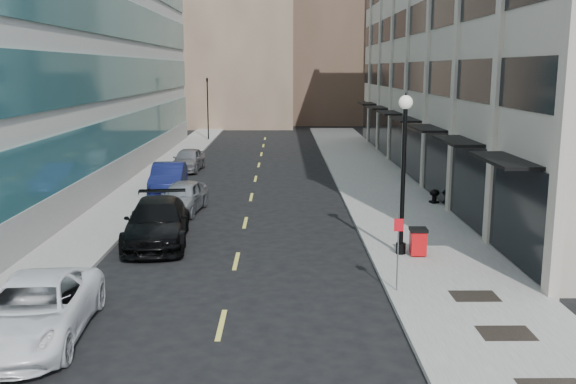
{
  "coord_description": "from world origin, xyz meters",
  "views": [
    {
      "loc": [
        1.69,
        -14.81,
        7.01
      ],
      "look_at": [
        1.95,
        10.98,
        2.03
      ],
      "focal_mm": 40.0,
      "sensor_mm": 36.0,
      "label": 1
    }
  ],
  "objects_px": {
    "car_white_van": "(34,310)",
    "sign_post": "(398,241)",
    "urn_planter": "(434,195)",
    "traffic_signal": "(207,82)",
    "car_silver_sedan": "(183,197)",
    "car_black_pickup": "(157,222)",
    "trash_bin": "(418,241)",
    "car_grey_sedan": "(188,160)",
    "car_blue_sedan": "(168,178)",
    "lamppost": "(404,160)"
  },
  "relations": [
    {
      "from": "traffic_signal",
      "to": "car_black_pickup",
      "type": "xyz_separation_m",
      "value": [
        2.12,
        -37.45,
        -4.84
      ]
    },
    {
      "from": "traffic_signal",
      "to": "car_silver_sedan",
      "type": "xyz_separation_m",
      "value": [
        2.3,
        -31.79,
        -4.94
      ]
    },
    {
      "from": "car_black_pickup",
      "to": "lamppost",
      "type": "distance_m",
      "value": 10.18
    },
    {
      "from": "car_black_pickup",
      "to": "urn_planter",
      "type": "height_order",
      "value": "car_black_pickup"
    },
    {
      "from": "car_blue_sedan",
      "to": "car_grey_sedan",
      "type": "height_order",
      "value": "car_blue_sedan"
    },
    {
      "from": "car_blue_sedan",
      "to": "urn_planter",
      "type": "relative_size",
      "value": 7.15
    },
    {
      "from": "car_white_van",
      "to": "sign_post",
      "type": "xyz_separation_m",
      "value": [
        10.1,
        3.25,
        0.94
      ]
    },
    {
      "from": "car_black_pickup",
      "to": "sign_post",
      "type": "distance_m",
      "value": 10.7
    },
    {
      "from": "car_grey_sedan",
      "to": "sign_post",
      "type": "xyz_separation_m",
      "value": [
        10.1,
        -24.96,
        0.96
      ]
    },
    {
      "from": "car_black_pickup",
      "to": "urn_planter",
      "type": "relative_size",
      "value": 8.49
    },
    {
      "from": "traffic_signal",
      "to": "car_black_pickup",
      "type": "height_order",
      "value": "traffic_signal"
    },
    {
      "from": "lamppost",
      "to": "car_grey_sedan",
      "type": "bearing_deg",
      "value": 117.69
    },
    {
      "from": "car_white_van",
      "to": "urn_planter",
      "type": "relative_size",
      "value": 8.09
    },
    {
      "from": "traffic_signal",
      "to": "car_grey_sedan",
      "type": "height_order",
      "value": "traffic_signal"
    },
    {
      "from": "traffic_signal",
      "to": "car_silver_sedan",
      "type": "bearing_deg",
      "value": -85.86
    },
    {
      "from": "car_white_van",
      "to": "car_black_pickup",
      "type": "bearing_deg",
      "value": 78.04
    },
    {
      "from": "car_grey_sedan",
      "to": "urn_planter",
      "type": "xyz_separation_m",
      "value": [
        14.4,
        -11.67,
        -0.2
      ]
    },
    {
      "from": "car_blue_sedan",
      "to": "urn_planter",
      "type": "distance_m",
      "value": 14.89
    },
    {
      "from": "car_white_van",
      "to": "urn_planter",
      "type": "height_order",
      "value": "car_white_van"
    },
    {
      "from": "car_black_pickup",
      "to": "car_blue_sedan",
      "type": "distance_m",
      "value": 10.95
    },
    {
      "from": "car_white_van",
      "to": "car_grey_sedan",
      "type": "relative_size",
      "value": 1.25
    },
    {
      "from": "car_white_van",
      "to": "sign_post",
      "type": "bearing_deg",
      "value": 14.44
    },
    {
      "from": "traffic_signal",
      "to": "car_blue_sedan",
      "type": "xyz_separation_m",
      "value": [
        0.7,
        -26.6,
        -4.88
      ]
    },
    {
      "from": "car_grey_sedan",
      "to": "car_black_pickup",
      "type": "bearing_deg",
      "value": -82.15
    },
    {
      "from": "car_white_van",
      "to": "lamppost",
      "type": "xyz_separation_m",
      "value": [
        10.97,
        7.31,
        2.9
      ]
    },
    {
      "from": "traffic_signal",
      "to": "car_silver_sedan",
      "type": "relative_size",
      "value": 1.52
    },
    {
      "from": "lamppost",
      "to": "car_white_van",
      "type": "bearing_deg",
      "value": -146.3
    },
    {
      "from": "sign_post",
      "to": "urn_planter",
      "type": "height_order",
      "value": "sign_post"
    },
    {
      "from": "car_blue_sedan",
      "to": "lamppost",
      "type": "xyz_separation_m",
      "value": [
        10.97,
        -13.0,
        2.86
      ]
    },
    {
      "from": "traffic_signal",
      "to": "car_white_van",
      "type": "xyz_separation_m",
      "value": [
        0.7,
        -46.91,
        -4.92
      ]
    },
    {
      "from": "traffic_signal",
      "to": "car_blue_sedan",
      "type": "distance_m",
      "value": 27.05
    },
    {
      "from": "traffic_signal",
      "to": "car_grey_sedan",
      "type": "distance_m",
      "value": 19.35
    },
    {
      "from": "car_grey_sedan",
      "to": "trash_bin",
      "type": "bearing_deg",
      "value": -57.81
    },
    {
      "from": "car_silver_sedan",
      "to": "sign_post",
      "type": "distance_m",
      "value": 14.63
    },
    {
      "from": "car_silver_sedan",
      "to": "car_grey_sedan",
      "type": "bearing_deg",
      "value": 103.42
    },
    {
      "from": "trash_bin",
      "to": "urn_planter",
      "type": "bearing_deg",
      "value": 74.95
    },
    {
      "from": "car_black_pickup",
      "to": "car_silver_sedan",
      "type": "bearing_deg",
      "value": 82.45
    },
    {
      "from": "lamppost",
      "to": "urn_planter",
      "type": "bearing_deg",
      "value": 69.59
    },
    {
      "from": "urn_planter",
      "to": "traffic_signal",
      "type": "bearing_deg",
      "value": 116.44
    },
    {
      "from": "lamppost",
      "to": "urn_planter",
      "type": "height_order",
      "value": "lamppost"
    },
    {
      "from": "car_black_pickup",
      "to": "urn_planter",
      "type": "xyz_separation_m",
      "value": [
        12.98,
        7.09,
        -0.29
      ]
    },
    {
      "from": "car_blue_sedan",
      "to": "sign_post",
      "type": "relative_size",
      "value": 2.05
    },
    {
      "from": "urn_planter",
      "to": "car_blue_sedan",
      "type": "bearing_deg",
      "value": 165.33
    },
    {
      "from": "car_blue_sedan",
      "to": "sign_post",
      "type": "bearing_deg",
      "value": -63.04
    },
    {
      "from": "car_black_pickup",
      "to": "lamppost",
      "type": "relative_size",
      "value": 1.0
    },
    {
      "from": "car_black_pickup",
      "to": "sign_post",
      "type": "xyz_separation_m",
      "value": [
        8.68,
        -6.2,
        0.86
      ]
    },
    {
      "from": "car_white_van",
      "to": "car_silver_sedan",
      "type": "relative_size",
      "value": 1.26
    },
    {
      "from": "car_blue_sedan",
      "to": "trash_bin",
      "type": "bearing_deg",
      "value": -52.54
    },
    {
      "from": "traffic_signal",
      "to": "trash_bin",
      "type": "xyz_separation_m",
      "value": [
        12.26,
        -39.83,
        -5.01
      ]
    },
    {
      "from": "traffic_signal",
      "to": "trash_bin",
      "type": "relative_size",
      "value": 6.7
    }
  ]
}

